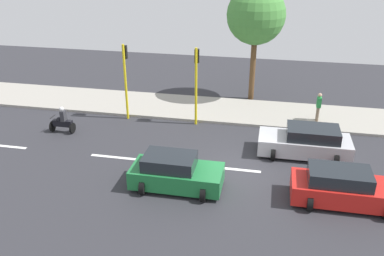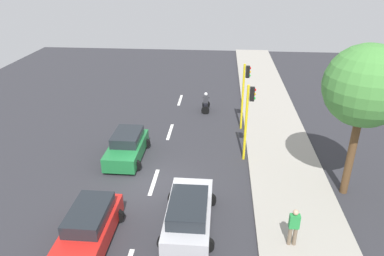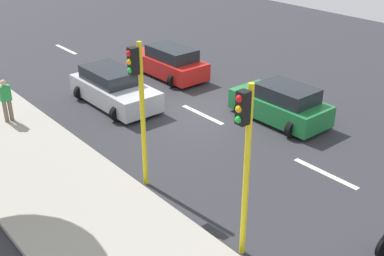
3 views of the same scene
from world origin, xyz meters
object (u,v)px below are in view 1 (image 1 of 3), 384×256
car_silver (306,142)px  car_green (175,173)px  motorcycle (62,122)px  pedestrian_near_signal (319,106)px  traffic_light_midblock (196,75)px  street_tree_center (256,16)px  traffic_light_corner (125,71)px  car_red (344,188)px

car_silver → car_green: (-4.10, 5.66, -0.00)m
motorcycle → pedestrian_near_signal: size_ratio=0.91×
traffic_light_midblock → street_tree_center: street_tree_center is taller
car_green → motorcycle: bearing=60.7°
car_silver → street_tree_center: bearing=23.3°
traffic_light_corner → street_tree_center: (4.71, -7.02, 2.57)m
traffic_light_corner → traffic_light_midblock: (0.00, -4.16, 0.00)m
motorcycle → traffic_light_corner: 4.53m
car_red → motorcycle: 14.95m
motorcycle → traffic_light_corner: traffic_light_corner is taller
car_silver → car_red: 4.14m
traffic_light_corner → traffic_light_midblock: bearing=-90.0°
car_silver → pedestrian_near_signal: 4.31m
traffic_light_corner → street_tree_center: street_tree_center is taller
motorcycle → traffic_light_corner: (2.64, -2.88, 2.29)m
car_green → pedestrian_near_signal: 10.57m
street_tree_center → pedestrian_near_signal: bearing=-128.4°
pedestrian_near_signal → car_silver: bearing=168.3°
pedestrian_near_signal → street_tree_center: size_ratio=0.23×
traffic_light_corner → street_tree_center: size_ratio=0.61×
motorcycle → street_tree_center: size_ratio=0.21×
traffic_light_midblock → car_red: bearing=-132.1°
car_red → pedestrian_near_signal: 8.14m
motorcycle → traffic_light_midblock: traffic_light_midblock is taller
car_red → traffic_light_midblock: 10.16m
car_red → street_tree_center: (11.35, 4.51, 4.79)m
car_green → street_tree_center: size_ratio=0.53×
motorcycle → street_tree_center: street_tree_center is taller
car_red → traffic_light_midblock: traffic_light_midblock is taller
car_green → street_tree_center: 12.73m
pedestrian_near_signal → street_tree_center: (3.22, 4.06, 4.44)m
car_silver → motorcycle: motorcycle is taller
car_green → motorcycle: motorcycle is taller
motorcycle → pedestrian_near_signal: pedestrian_near_signal is taller
car_red → street_tree_center: street_tree_center is taller
car_silver → traffic_light_midblock: size_ratio=0.99×
car_silver → car_red: same height
pedestrian_near_signal → traffic_light_corner: size_ratio=0.38×
car_red → motorcycle: size_ratio=2.85×
car_silver → traffic_light_midblock: bearing=65.8°
car_red → traffic_light_midblock: (6.64, 7.36, 2.22)m
pedestrian_near_signal → street_tree_center: 6.83m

